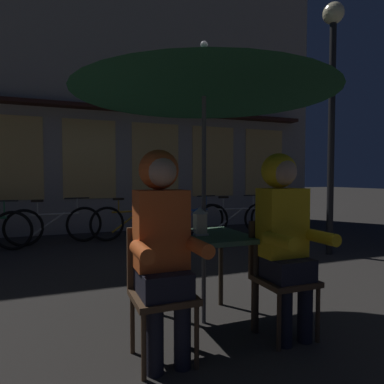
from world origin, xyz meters
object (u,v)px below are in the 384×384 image
(lantern, at_px, (200,220))
(person_right_hooded, at_px, (284,226))
(bicycle_second, at_px, (55,225))
(bicycle_furthest, at_px, (282,216))
(cafe_table, at_px, (204,247))
(patio_umbrella, at_px, (204,73))
(chair_left, at_px, (160,284))
(person_left_hooded, at_px, (162,233))
(chair_right, at_px, (279,270))
(book, at_px, (185,232))
(street_lamp, at_px, (332,80))
(bicycle_fourth, at_px, (190,220))
(bicycle_fifth, at_px, (236,218))
(bicycle_third, at_px, (133,221))

(lantern, distance_m, person_right_hooded, 0.67)
(bicycle_second, xyz_separation_m, bicycle_furthest, (4.74, -0.24, 0.00))
(cafe_table, height_order, patio_umbrella, patio_umbrella)
(chair_left, distance_m, person_right_hooded, 1.03)
(lantern, bearing_deg, person_left_hooded, -136.35)
(bicycle_second, bearing_deg, lantern, -73.85)
(chair_right, distance_m, book, 0.81)
(chair_left, distance_m, street_lamp, 4.46)
(bicycle_fourth, bearing_deg, bicycle_furthest, 0.23)
(lantern, height_order, bicycle_fifth, lantern)
(cafe_table, distance_m, person_left_hooded, 0.67)
(chair_left, relative_size, person_left_hooded, 0.62)
(bicycle_third, relative_size, bicycle_fourth, 1.01)
(chair_right, xyz_separation_m, book, (-0.61, 0.46, 0.26))
(person_left_hooded, distance_m, bicycle_fourth, 4.62)
(lantern, xyz_separation_m, bicycle_fifth, (2.38, 3.75, -0.51))
(cafe_table, distance_m, chair_left, 0.62)
(cafe_table, bearing_deg, bicycle_second, 106.60)
(chair_left, height_order, person_left_hooded, person_left_hooded)
(bicycle_second, height_order, bicycle_fourth, same)
(chair_left, bearing_deg, bicycle_furthest, 46.09)
(cafe_table, relative_size, book, 3.70)
(bicycle_fourth, bearing_deg, patio_umbrella, -109.32)
(lantern, bearing_deg, patio_umbrella, 0.80)
(chair_right, bearing_deg, lantern, 144.37)
(patio_umbrella, relative_size, street_lamp, 0.60)
(chair_left, height_order, chair_right, same)
(lantern, bearing_deg, chair_right, -35.63)
(bicycle_second, bearing_deg, bicycle_fourth, -5.52)
(bicycle_fifth, bearing_deg, person_left_hooded, -124.13)
(patio_umbrella, bearing_deg, bicycle_furthest, 47.08)
(bicycle_second, height_order, bicycle_furthest, same)
(bicycle_third, xyz_separation_m, bicycle_fifth, (2.13, -0.28, 0.00))
(patio_umbrella, distance_m, bicycle_third, 4.38)
(bicycle_second, bearing_deg, bicycle_fifth, -4.69)
(chair_left, distance_m, chair_right, 0.96)
(chair_right, relative_size, book, 4.35)
(patio_umbrella, xyz_separation_m, bicycle_fourth, (1.33, 3.79, -1.71))
(chair_left, bearing_deg, person_left_hooded, -90.00)
(person_left_hooded, xyz_separation_m, bicycle_second, (-0.72, 4.46, -0.50))
(chair_right, height_order, bicycle_second, chair_right)
(chair_left, xyz_separation_m, bicycle_second, (-0.72, 4.41, -0.14))
(person_right_hooded, height_order, street_lamp, street_lamp)
(bicycle_furthest, bearing_deg, patio_umbrella, -132.92)
(bicycle_second, bearing_deg, book, -74.73)
(bicycle_fourth, distance_m, book, 4.00)
(street_lamp, xyz_separation_m, bicycle_furthest, (0.69, 2.20, -2.37))
(lantern, xyz_separation_m, chair_right, (0.51, -0.37, -0.37))
(bicycle_fifth, bearing_deg, cafe_table, -122.08)
(patio_umbrella, bearing_deg, person_right_hooded, -41.57)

